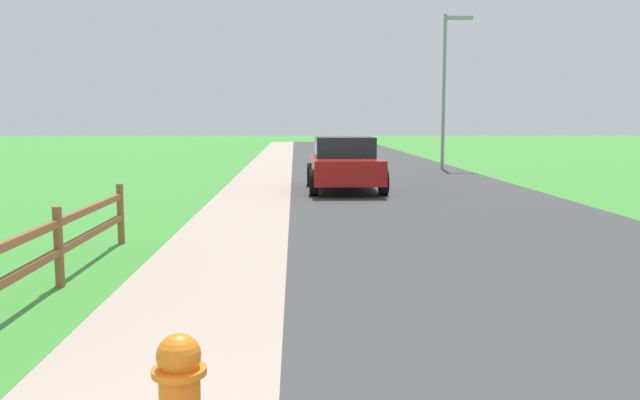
# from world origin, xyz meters

# --- Properties ---
(ground_plane) EXTENTS (120.00, 120.00, 0.00)m
(ground_plane) POSITION_xyz_m (0.00, 25.00, 0.00)
(ground_plane) COLOR #408E37
(road_asphalt) EXTENTS (7.00, 66.00, 0.01)m
(road_asphalt) POSITION_xyz_m (3.50, 27.00, 0.00)
(road_asphalt) COLOR #393939
(road_asphalt) RESTS_ON ground
(curb_concrete) EXTENTS (6.00, 66.00, 0.01)m
(curb_concrete) POSITION_xyz_m (-3.00, 27.00, 0.00)
(curb_concrete) COLOR #AC998A
(curb_concrete) RESTS_ON ground
(grass_verge) EXTENTS (5.00, 66.00, 0.00)m
(grass_verge) POSITION_xyz_m (-4.50, 27.00, 0.01)
(grass_verge) COLOR #408E37
(grass_verge) RESTS_ON ground
(rail_fence) EXTENTS (0.11, 8.53, 0.98)m
(rail_fence) POSITION_xyz_m (-2.70, 4.88, 0.57)
(rail_fence) COLOR brown
(rail_fence) RESTS_ON ground
(parked_suv_red) EXTENTS (2.10, 4.25, 1.53)m
(parked_suv_red) POSITION_xyz_m (1.54, 17.22, 0.77)
(parked_suv_red) COLOR maroon
(parked_suv_red) RESTS_ON ground
(street_lamp) EXTENTS (1.17, 0.20, 6.24)m
(street_lamp) POSITION_xyz_m (6.31, 25.36, 3.72)
(street_lamp) COLOR gray
(street_lamp) RESTS_ON ground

